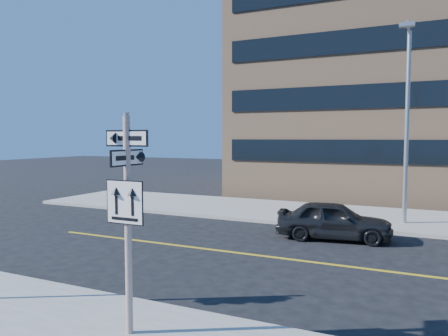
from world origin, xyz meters
The scene contains 5 objects.
ground centered at (0.00, 0.00, 0.00)m, with size 120.00×120.00×0.00m, color black.
sign_pole centered at (0.00, -2.51, 2.44)m, with size 0.92×0.92×4.06m.
parked_car_a centered at (1.76, 7.31, 0.71)m, with size 4.17×1.68×1.42m, color black.
streetlight_a centered at (4.00, 10.76, 4.76)m, with size 0.55×2.25×8.00m.
building_brick centered at (2.00, 25.00, 9.00)m, with size 18.00×18.00×18.00m, color tan.
Camera 1 is at (4.96, -8.84, 3.76)m, focal length 35.00 mm.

